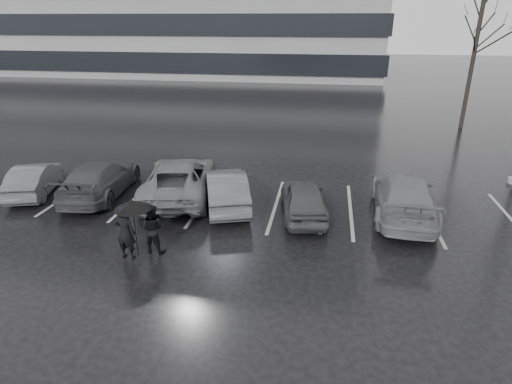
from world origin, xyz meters
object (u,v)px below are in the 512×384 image
at_px(pedestrian_left, 125,232).
at_px(tree_north, 473,60).
at_px(car_main, 304,199).
at_px(car_west_b, 179,178).
at_px(car_east, 404,196).
at_px(car_west_d, 36,179).
at_px(car_west_a, 226,188).
at_px(pedestrian_right, 152,229).
at_px(car_west_c, 100,178).

xyz_separation_m(pedestrian_left, tree_north, (14.26, 19.07, 3.42)).
distance_m(car_main, car_west_b, 5.06).
bearing_deg(car_east, car_west_d, 4.12).
relative_size(car_main, car_west_a, 0.90).
relative_size(car_west_b, car_west_d, 1.44).
height_order(car_west_a, pedestrian_right, pedestrian_right).
bearing_deg(tree_north, car_west_d, -143.51).
height_order(car_west_a, car_east, car_east).
bearing_deg(car_west_c, tree_north, -145.13).
bearing_deg(car_east, pedestrian_right, 29.87).
xyz_separation_m(car_west_b, car_west_c, (-3.16, -0.38, -0.05)).
relative_size(car_west_d, pedestrian_right, 2.42).
distance_m(car_west_d, car_east, 14.33).
bearing_deg(tree_north, car_west_b, -135.06).
bearing_deg(pedestrian_left, car_west_b, -86.33).
xyz_separation_m(car_west_b, pedestrian_right, (0.64, -4.34, 0.02)).
xyz_separation_m(car_main, car_east, (3.52, 0.59, 0.10)).
xyz_separation_m(car_west_a, pedestrian_left, (-2.01, -4.26, 0.15)).
bearing_deg(car_west_b, car_west_a, 154.30).
height_order(car_west_a, car_west_b, car_west_b).
relative_size(car_west_c, car_west_d, 1.29).
xyz_separation_m(car_west_b, pedestrian_left, (0.02, -4.82, 0.09)).
bearing_deg(pedestrian_right, car_west_c, -43.31).
distance_m(car_west_a, car_west_c, 5.20).
distance_m(car_main, car_east, 3.57).
bearing_deg(car_west_d, pedestrian_right, 133.88).
xyz_separation_m(car_west_a, car_east, (6.45, 0.16, 0.05)).
bearing_deg(car_east, car_west_a, 4.61).
distance_m(car_west_d, pedestrian_left, 7.21).
height_order(pedestrian_right, tree_north, tree_north).
height_order(car_main, pedestrian_left, pedestrian_left).
xyz_separation_m(pedestrian_left, pedestrian_right, (0.62, 0.48, -0.06)).
height_order(car_west_b, tree_north, tree_north).
xyz_separation_m(car_main, tree_north, (9.32, 15.25, 3.61)).
xyz_separation_m(car_main, pedestrian_right, (-4.32, -3.35, 0.13)).
bearing_deg(car_east, car_west_c, 3.07).
relative_size(car_east, pedestrian_right, 3.28).
bearing_deg(car_west_a, car_main, 153.88).
xyz_separation_m(car_west_d, tree_north, (20.12, 14.88, 3.63)).
distance_m(car_west_a, pedestrian_right, 4.03).
bearing_deg(pedestrian_right, tree_north, -123.40).
bearing_deg(car_west_b, pedestrian_left, 80.04).
xyz_separation_m(car_west_c, pedestrian_right, (3.81, -3.96, 0.07)).
distance_m(car_west_a, tree_north, 19.55).
bearing_deg(car_west_d, car_west_b, 169.83).
distance_m(car_east, pedestrian_left, 9.54).
distance_m(car_main, car_west_a, 2.96).
bearing_deg(pedestrian_right, car_west_a, -107.33).
bearing_deg(tree_north, car_main, -121.44).
xyz_separation_m(car_west_b, tree_north, (14.28, 14.25, 3.50)).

